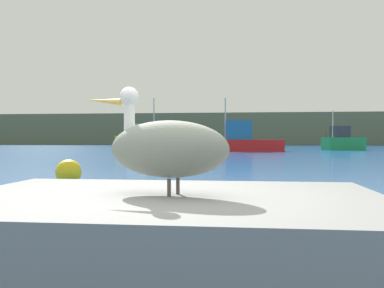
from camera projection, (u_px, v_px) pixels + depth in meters
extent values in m
plane|color=#194C93|center=(153.00, 288.00, 3.25)|extent=(260.00, 260.00, 0.00)
cube|color=#5B664C|center=(236.00, 129.00, 79.22)|extent=(140.00, 12.21, 5.78)
cube|color=gray|center=(168.00, 241.00, 3.27)|extent=(3.43, 2.27, 0.73)
ellipsoid|color=gray|center=(168.00, 149.00, 3.26)|extent=(1.11, 0.73, 0.46)
cylinder|color=white|center=(129.00, 121.00, 3.41)|extent=(0.09, 0.09, 0.32)
sphere|color=white|center=(129.00, 96.00, 3.40)|extent=(0.16, 0.16, 0.16)
cone|color=gold|center=(104.00, 101.00, 3.51)|extent=(0.36, 0.17, 0.09)
cylinder|color=#4C4742|center=(169.00, 188.00, 3.17)|extent=(0.03, 0.03, 0.14)
cylinder|color=#4C4742|center=(178.00, 186.00, 3.31)|extent=(0.03, 0.03, 0.14)
cube|color=yellow|center=(140.00, 143.00, 43.01)|extent=(5.48, 2.61, 1.43)
cube|color=silver|center=(136.00, 130.00, 43.16)|extent=(1.79, 1.46, 1.25)
cylinder|color=#B2B2B2|center=(154.00, 117.00, 42.42)|extent=(0.12, 0.12, 3.90)
cylinder|color=#3F382D|center=(162.00, 132.00, 42.12)|extent=(0.10, 0.10, 0.70)
cube|color=#1E8C4C|center=(344.00, 144.00, 42.11)|extent=(4.77, 3.38, 1.27)
cube|color=#2D333D|center=(340.00, 132.00, 41.92)|extent=(2.13, 1.77, 1.17)
cylinder|color=#B2B2B2|center=(333.00, 124.00, 41.58)|extent=(0.12, 0.12, 2.71)
cylinder|color=#3F382D|center=(326.00, 134.00, 41.29)|extent=(0.10, 0.10, 0.70)
cube|color=red|center=(247.00, 145.00, 37.52)|extent=(6.61, 1.81, 1.05)
cube|color=#1E6099|center=(239.00, 130.00, 37.59)|extent=(2.35, 1.42, 1.75)
cylinder|color=#B2B2B2|center=(225.00, 119.00, 37.72)|extent=(0.12, 0.12, 3.83)
sphere|color=yellow|center=(69.00, 172.00, 10.40)|extent=(0.65, 0.65, 0.65)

